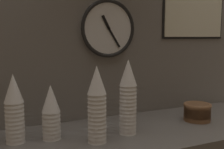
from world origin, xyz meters
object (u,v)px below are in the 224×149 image
object	(u,v)px
bowl_stack_right	(197,111)
cup_stack_center	(128,97)
wall_clock	(108,29)
cup_stack_left	(51,112)
cup_stack_far_left	(14,109)
cup_stack_center_left	(97,104)
menu_board	(195,1)

from	to	relation	value
bowl_stack_right	cup_stack_center	bearing A→B (deg)	-176.84
wall_clock	cup_stack_left	bearing A→B (deg)	-150.66
cup_stack_far_left	wall_clock	size ratio (longest dim) A/B	0.95
cup_stack_center_left	cup_stack_left	distance (m)	0.21
bowl_stack_right	wall_clock	size ratio (longest dim) A/B	0.48
cup_stack_center_left	cup_stack_center	size ratio (longest dim) A/B	0.95
cup_stack_center	wall_clock	bearing A→B (deg)	85.48
cup_stack_far_left	cup_stack_left	size ratio (longest dim) A/B	1.21
cup_stack_far_left	cup_stack_center_left	bearing A→B (deg)	-23.72
wall_clock	bowl_stack_right	bearing A→B (deg)	-31.63
cup_stack_center	cup_stack_left	bearing A→B (deg)	167.82
cup_stack_left	menu_board	distance (m)	1.09
cup_stack_center_left	cup_stack_center	world-z (taller)	cup_stack_center
cup_stack_center_left	menu_board	xyz separation A→B (m)	(0.76, 0.32, 0.49)
cup_stack_far_left	menu_board	bearing A→B (deg)	9.78
cup_stack_center	menu_board	size ratio (longest dim) A/B	0.75
cup_stack_left	bowl_stack_right	distance (m)	0.76
wall_clock	cup_stack_center_left	bearing A→B (deg)	-120.97
cup_stack_far_left	bowl_stack_right	size ratio (longest dim) A/B	1.99
cup_stack_center_left	cup_stack_left	xyz separation A→B (m)	(-0.17, 0.11, -0.04)
cup_stack_center	bowl_stack_right	bearing A→B (deg)	3.16
cup_stack_far_left	bowl_stack_right	distance (m)	0.91
cup_stack_left	wall_clock	distance (m)	0.54
cup_stack_center	bowl_stack_right	size ratio (longest dim) A/B	2.35
menu_board	cup_stack_far_left	bearing A→B (deg)	-170.22
cup_stack_far_left	bowl_stack_right	world-z (taller)	cup_stack_far_left
cup_stack_left	cup_stack_center	world-z (taller)	cup_stack_center
cup_stack_left	menu_board	xyz separation A→B (m)	(0.93, 0.21, 0.53)
cup_stack_center	bowl_stack_right	xyz separation A→B (m)	(0.42, 0.02, -0.12)
cup_stack_far_left	cup_stack_center	bearing A→B (deg)	-11.18
cup_stack_far_left	cup_stack_center_left	size ratio (longest dim) A/B	0.89
cup_stack_center	cup_stack_far_left	bearing A→B (deg)	168.82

